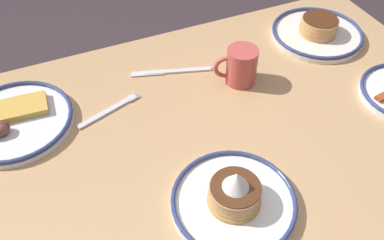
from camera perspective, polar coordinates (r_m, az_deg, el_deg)
dining_table at (r=1.04m, az=4.06°, el=-4.74°), size 1.35×0.90×0.73m
plate_near_main at (r=1.33m, az=16.92°, el=11.60°), size 0.27×0.27×0.06m
plate_center_pancakes at (r=0.85m, az=5.82°, el=-10.77°), size 0.26×0.26×0.10m
plate_far_companion at (r=1.08m, az=-23.31°, el=-0.06°), size 0.28×0.28×0.04m
coffee_mug at (r=1.09m, az=6.71°, el=7.48°), size 0.11×0.08×0.10m
fork_near at (r=1.05m, az=-11.34°, el=1.31°), size 0.18×0.07×0.01m
butter_knife at (r=1.15m, az=-2.88°, el=6.71°), size 0.22×0.08×0.01m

